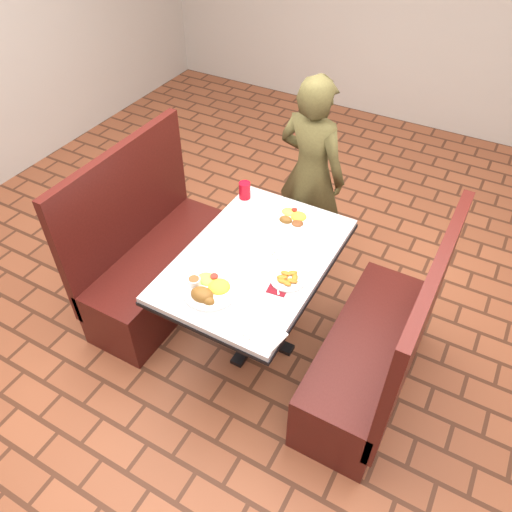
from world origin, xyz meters
name	(u,v)px	position (x,y,z in m)	size (l,w,h in m)	color
room	(256,55)	(0.00, 0.00, 1.91)	(7.00, 7.04, 2.82)	#995032
dining_table	(256,268)	(0.00, 0.00, 0.65)	(0.81, 1.21, 0.75)	silver
booth_bench_left	(156,262)	(-0.80, 0.00, 0.33)	(0.47, 1.20, 1.17)	#4C1611
booth_bench_right	(376,354)	(0.80, 0.00, 0.33)	(0.47, 1.20, 1.17)	#4C1611
diner_person	(311,174)	(-0.09, 0.96, 0.73)	(0.53, 0.35, 1.46)	brown
near_dinner_plate	(209,288)	(-0.08, -0.37, 0.78)	(0.30, 0.30, 0.09)	white
far_dinner_plate	(293,217)	(0.04, 0.41, 0.77)	(0.25, 0.25, 0.06)	white
plantain_plate	(288,279)	(0.25, -0.09, 0.76)	(0.20, 0.20, 0.03)	white
maroon_napkin	(278,288)	(0.23, -0.17, 0.75)	(0.10, 0.10, 0.00)	maroon
spoon_utensil	(277,287)	(0.22, -0.16, 0.75)	(0.01, 0.12, 0.00)	#BBBABF
red_tumbler	(245,190)	(-0.35, 0.47, 0.81)	(0.08, 0.08, 0.12)	red
paper_napkin	(264,334)	(0.31, -0.48, 0.76)	(0.19, 0.15, 0.01)	white
knife_utensil	(214,283)	(-0.09, -0.31, 0.76)	(0.01, 0.18, 0.00)	silver
fork_utensil	(201,288)	(-0.13, -0.38, 0.76)	(0.01, 0.16, 0.00)	silver
lettuce_shreds	(267,252)	(0.04, 0.06, 0.75)	(0.28, 0.32, 0.00)	#97C950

